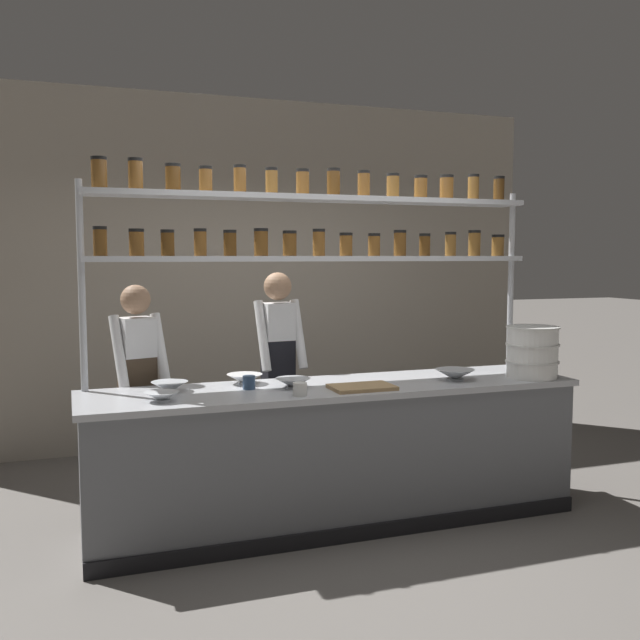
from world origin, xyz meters
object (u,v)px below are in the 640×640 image
(chef_left, at_px, (138,385))
(prep_bowl_far_left, at_px, (170,387))
(cutting_board, at_px, (362,387))
(prep_bowl_near_right, at_px, (245,379))
(prep_bowl_near_left, at_px, (455,375))
(spice_shelf_unit, at_px, (317,232))
(serving_cup_by_board, at_px, (249,382))
(prep_bowl_center_back, at_px, (162,397))
(prep_bowl_center_front, at_px, (293,383))
(container_stack, at_px, (532,352))
(chef_center, at_px, (278,365))
(serving_cup_front, at_px, (300,389))

(chef_left, xyz_separation_m, prep_bowl_far_left, (0.15, -0.44, 0.05))
(cutting_board, distance_m, prep_bowl_near_right, 0.79)
(prep_bowl_near_left, relative_size, prep_bowl_far_left, 1.17)
(spice_shelf_unit, relative_size, serving_cup_by_board, 36.63)
(serving_cup_by_board, bearing_deg, chef_left, 140.46)
(cutting_board, distance_m, serving_cup_by_board, 0.72)
(prep_bowl_center_back, bearing_deg, prep_bowl_near_left, 1.73)
(chef_left, height_order, prep_bowl_center_front, chef_left)
(chef_left, height_order, container_stack, chef_left)
(spice_shelf_unit, bearing_deg, chef_center, 107.82)
(spice_shelf_unit, height_order, chef_left, spice_shelf_unit)
(serving_cup_front, bearing_deg, container_stack, 2.59)
(prep_bowl_near_right, bearing_deg, serving_cup_front, -66.90)
(container_stack, relative_size, serving_cup_by_board, 4.24)
(chef_center, distance_m, prep_bowl_far_left, 1.11)
(prep_bowl_center_back, bearing_deg, prep_bowl_near_right, 34.06)
(prep_bowl_far_left, relative_size, serving_cup_front, 2.67)
(prep_bowl_center_back, distance_m, serving_cup_front, 0.82)
(chef_left, bearing_deg, prep_bowl_near_left, -35.00)
(spice_shelf_unit, distance_m, serving_cup_by_board, 1.15)
(prep_bowl_far_left, bearing_deg, prep_bowl_center_front, -10.09)
(spice_shelf_unit, distance_m, prep_bowl_near_left, 1.36)
(cutting_board, height_order, prep_bowl_near_right, prep_bowl_near_right)
(prep_bowl_center_front, bearing_deg, prep_bowl_near_left, -4.78)
(spice_shelf_unit, bearing_deg, container_stack, -20.42)
(spice_shelf_unit, distance_m, cutting_board, 1.13)
(container_stack, xyz_separation_m, cutting_board, (-1.28, 0.00, -0.17))
(container_stack, height_order, prep_bowl_center_back, container_stack)
(prep_bowl_center_back, height_order, prep_bowl_far_left, prep_bowl_far_left)
(chef_center, distance_m, prep_bowl_near_right, 0.68)
(chef_left, height_order, prep_bowl_center_back, chef_left)
(spice_shelf_unit, height_order, prep_bowl_near_left, spice_shelf_unit)
(prep_bowl_near_left, xyz_separation_m, prep_bowl_center_front, (-1.13, 0.09, -0.01))
(container_stack, relative_size, prep_bowl_center_back, 1.76)
(spice_shelf_unit, bearing_deg, serving_cup_by_board, -153.23)
(chef_center, distance_m, prep_bowl_near_left, 1.34)
(spice_shelf_unit, relative_size, chef_left, 2.01)
(container_stack, bearing_deg, prep_bowl_center_front, 173.51)
(prep_bowl_center_back, height_order, prep_bowl_near_right, prep_bowl_near_right)
(prep_bowl_center_back, bearing_deg, cutting_board, -1.57)
(container_stack, relative_size, serving_cup_front, 4.25)
(prep_bowl_center_front, distance_m, prep_bowl_far_left, 0.78)
(spice_shelf_unit, xyz_separation_m, prep_bowl_near_left, (0.85, -0.42, -0.97))
(chef_center, xyz_separation_m, prep_bowl_far_left, (-0.90, -0.66, 0.01))
(chef_center, relative_size, prep_bowl_center_back, 7.90)
(chef_left, distance_m, cutting_board, 1.53)
(prep_bowl_near_right, bearing_deg, cutting_board, -33.20)
(spice_shelf_unit, relative_size, prep_bowl_near_left, 11.74)
(prep_bowl_near_left, relative_size, prep_bowl_near_right, 1.14)
(chef_center, relative_size, cutting_board, 4.11)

